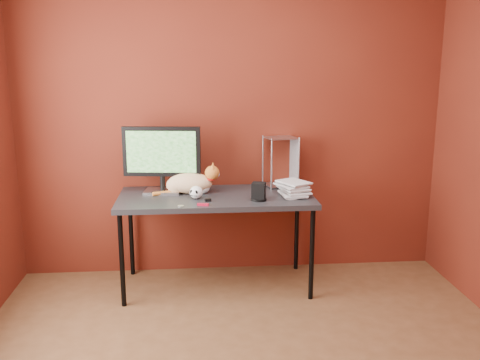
{
  "coord_description": "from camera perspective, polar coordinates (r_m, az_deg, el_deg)",
  "views": [
    {
      "loc": [
        -0.31,
        -2.64,
        1.78
      ],
      "look_at": [
        0.02,
        1.15,
        0.92
      ],
      "focal_mm": 40.0,
      "sensor_mm": 36.0,
      "label": 1
    }
  ],
  "objects": [
    {
      "name": "skull_mug",
      "position": [
        4.04,
        -4.69,
        -1.31
      ],
      "size": [
        0.1,
        0.11,
        0.1
      ],
      "rotation": [
        0.0,
        0.0,
        -0.44
      ],
      "color": "white",
      "rests_on": "desk"
    },
    {
      "name": "speaker",
      "position": [
        3.98,
        2.0,
        -1.3
      ],
      "size": [
        0.12,
        0.12,
        0.14
      ],
      "rotation": [
        0.0,
        0.0,
        -0.29
      ],
      "color": "black",
      "rests_on": "desk"
    },
    {
      "name": "monitor",
      "position": [
        4.2,
        -8.35,
        2.52
      ],
      "size": [
        0.61,
        0.23,
        0.52
      ],
      "rotation": [
        0.0,
        0.0,
        -0.12
      ],
      "color": "#A6A6AB",
      "rests_on": "desk"
    },
    {
      "name": "desk",
      "position": [
        4.15,
        -2.57,
        -2.32
      ],
      "size": [
        1.5,
        0.7,
        0.75
      ],
      "color": "black",
      "rests_on": "ground"
    },
    {
      "name": "cat",
      "position": [
        4.2,
        -5.32,
        -0.3
      ],
      "size": [
        0.52,
        0.22,
        0.24
      ],
      "rotation": [
        0.0,
        0.0,
        -0.09
      ],
      "color": "orange",
      "rests_on": "desk"
    },
    {
      "name": "room",
      "position": [
        2.68,
        1.73,
        5.54
      ],
      "size": [
        3.52,
        3.52,
        2.61
      ],
      "color": "brown",
      "rests_on": "ground"
    },
    {
      "name": "book_stack",
      "position": [
        4.02,
        4.73,
        6.78
      ],
      "size": [
        0.28,
        0.3,
        1.23
      ],
      "rotation": [
        0.0,
        0.0,
        0.3
      ],
      "color": "beige",
      "rests_on": "desk"
    },
    {
      "name": "washer",
      "position": [
        3.86,
        -6.34,
        -2.77
      ],
      "size": [
        0.05,
        0.05,
        0.0
      ],
      "primitive_type": "cylinder",
      "color": "#A6A6AB",
      "rests_on": "desk"
    },
    {
      "name": "pocket_knife",
      "position": [
        3.86,
        -3.97,
        -2.63
      ],
      "size": [
        0.09,
        0.04,
        0.02
      ],
      "primitive_type": "cube",
      "rotation": [
        0.0,
        0.0,
        -0.25
      ],
      "color": "#AC0D28",
      "rests_on": "desk"
    },
    {
      "name": "wire_rack",
      "position": [
        4.41,
        4.36,
        1.99
      ],
      "size": [
        0.28,
        0.25,
        0.41
      ],
      "rotation": [
        0.0,
        0.0,
        0.24
      ],
      "color": "#A6A6AB",
      "rests_on": "desk"
    },
    {
      "name": "black_gadget",
      "position": [
        3.97,
        -3.44,
        -2.15
      ],
      "size": [
        0.05,
        0.04,
        0.02
      ],
      "primitive_type": "cube",
      "rotation": [
        0.0,
        0.0,
        0.27
      ],
      "color": "black",
      "rests_on": "desk"
    }
  ]
}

